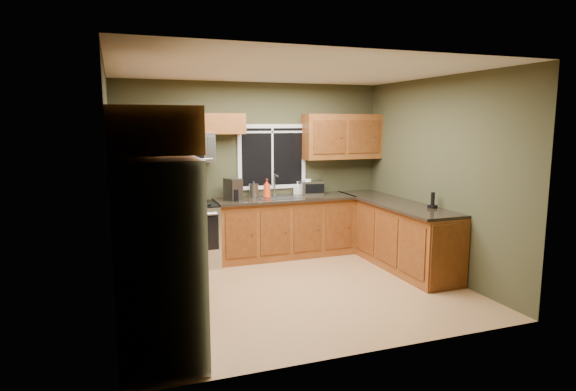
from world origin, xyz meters
TOP-DOWN VIEW (x-y plane):
  - floor at (0.00, 0.00)m, footprint 4.20×4.20m
  - ceiling at (0.00, 0.00)m, footprint 4.20×4.20m
  - back_wall at (0.00, 1.80)m, footprint 4.20×0.00m
  - front_wall at (0.00, -1.80)m, footprint 4.20×0.00m
  - left_wall at (-2.10, 0.00)m, footprint 0.00×3.60m
  - right_wall at (2.10, 0.00)m, footprint 0.00×3.60m
  - window at (0.30, 1.78)m, footprint 1.12×0.03m
  - base_cabinets_left at (-1.80, 0.48)m, footprint 0.60×2.65m
  - countertop_left at (-1.78, 0.48)m, footprint 0.65×2.65m
  - base_cabinets_back at (0.42, 1.50)m, footprint 2.17×0.60m
  - countertop_back at (0.42, 1.48)m, footprint 2.17×0.65m
  - base_cabinets_peninsula at (1.80, 0.54)m, footprint 0.60×2.52m
  - countertop_peninsula at (1.78, 0.55)m, footprint 0.65×2.50m
  - upper_cabinets_left at (-1.94, 0.48)m, footprint 0.33×2.65m
  - upper_cabinets_back_left at (-0.85, 1.64)m, footprint 1.30×0.33m
  - upper_cabinets_back_right at (1.45, 1.64)m, footprint 1.30×0.33m
  - upper_cabinet_over_fridge at (-1.74, -1.30)m, footprint 0.72×0.90m
  - refrigerator at (-1.74, -1.30)m, footprint 0.74×0.90m
  - range at (-1.05, 1.47)m, footprint 0.76×0.69m
  - microwave at (-1.05, 1.61)m, footprint 0.76×0.41m
  - sink at (0.30, 1.49)m, footprint 0.60×0.42m
  - toaster_oven at (0.91, 1.62)m, footprint 0.40×0.33m
  - coffee_maker at (-0.41, 1.47)m, footprint 0.27×0.31m
  - kettle at (-0.05, 1.64)m, footprint 0.18×0.18m
  - paper_towel_roll at (0.82, 1.57)m, footprint 0.13×0.13m
  - soap_bottle_a at (0.12, 1.50)m, footprint 0.12×0.12m
  - soap_bottle_b at (0.70, 1.70)m, footprint 0.13×0.13m
  - cordless_phone at (1.98, -0.08)m, footprint 0.13×0.13m

SIDE VIEW (x-z plane):
  - floor at x=0.00m, z-range 0.00..0.00m
  - base_cabinets_peninsula at x=1.80m, z-range 0.00..0.90m
  - base_cabinets_left at x=-1.80m, z-range 0.00..0.90m
  - base_cabinets_back at x=0.42m, z-range 0.00..0.90m
  - range at x=-1.05m, z-range 0.00..0.94m
  - refrigerator at x=-1.74m, z-range 0.00..1.80m
  - countertop_left at x=-1.78m, z-range 0.90..0.94m
  - countertop_back at x=0.42m, z-range 0.90..0.94m
  - countertop_peninsula at x=1.78m, z-range 0.90..0.94m
  - sink at x=0.30m, z-range 0.77..1.13m
  - cordless_phone at x=1.98m, z-range 0.90..1.11m
  - soap_bottle_b at x=0.70m, z-range 0.94..1.15m
  - toaster_oven at x=0.91m, z-range 0.94..1.16m
  - kettle at x=-0.05m, z-range 0.93..1.19m
  - paper_towel_roll at x=0.82m, z-range 0.93..1.21m
  - soap_bottle_a at x=0.12m, z-range 0.94..1.24m
  - coffee_maker at x=-0.41m, z-range 0.93..1.26m
  - back_wall at x=0.00m, z-range -0.75..3.45m
  - front_wall at x=0.00m, z-range -0.75..3.45m
  - left_wall at x=-2.10m, z-range -0.45..3.15m
  - right_wall at x=2.10m, z-range -0.45..3.15m
  - window at x=0.30m, z-range 1.04..2.06m
  - microwave at x=-1.05m, z-range 1.52..1.94m
  - upper_cabinets_left at x=-1.94m, z-range 1.50..2.22m
  - upper_cabinets_back_right at x=1.45m, z-range 1.50..2.22m
  - upper_cabinet_over_fridge at x=-1.74m, z-range 1.84..2.22m
  - upper_cabinets_back_left at x=-0.85m, z-range 1.92..2.22m
  - ceiling at x=0.00m, z-range 2.70..2.70m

